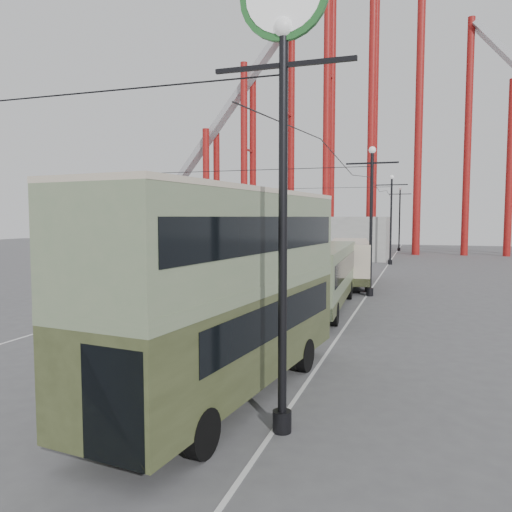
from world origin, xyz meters
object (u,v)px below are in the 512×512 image
(double_decker_bus, at_px, (228,282))
(single_decker_green, at_px, (321,274))
(single_decker_cream, at_px, (350,260))
(lamp_post_near, at_px, (283,86))
(pedestrian, at_px, (304,295))

(double_decker_bus, height_order, single_decker_green, double_decker_bus)
(double_decker_bus, bearing_deg, single_decker_cream, 96.29)
(lamp_post_near, relative_size, pedestrian, 5.81)
(double_decker_bus, height_order, single_decker_cream, double_decker_bus)
(double_decker_bus, bearing_deg, pedestrian, 99.71)
(single_decker_cream, bearing_deg, single_decker_green, -98.37)
(single_decker_cream, xyz_separation_m, pedestrian, (-0.80, -11.60, -0.89))
(single_decker_cream, distance_m, pedestrian, 11.66)
(single_decker_cream, bearing_deg, lamp_post_near, -93.00)
(pedestrian, bearing_deg, single_decker_cream, -133.38)
(single_decker_cream, bearing_deg, pedestrian, -101.20)
(lamp_post_near, bearing_deg, double_decker_bus, 138.72)
(single_decker_green, bearing_deg, single_decker_cream, 86.08)
(single_decker_green, height_order, pedestrian, single_decker_green)
(lamp_post_near, height_order, double_decker_bus, lamp_post_near)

